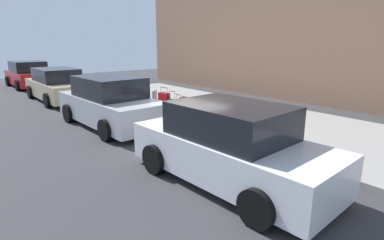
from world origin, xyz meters
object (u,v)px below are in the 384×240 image
Objects in this scene: suitcase_maroon_0 at (269,130)px; parked_car_white_0 at (230,146)px; fire_hydrant at (155,99)px; suitcase_navy_5 at (206,117)px; suitcase_teal_9 at (172,107)px; suitcase_maroon_7 at (187,108)px; suitcase_teal_2 at (238,124)px; suitcase_olive_1 at (255,126)px; suitcase_red_10 at (164,102)px; suitcase_olive_8 at (179,108)px; parked_car_silver_1 at (110,103)px; parked_car_beige_2 at (57,85)px; suitcase_silver_6 at (196,114)px; suitcase_black_4 at (217,115)px; suitcase_red_3 at (228,119)px; bollard_post at (144,96)px; parked_car_red_3 at (29,75)px.

suitcase_maroon_0 is 0.22× the size of parked_car_white_0.
suitcase_maroon_0 is 5.62m from fire_hydrant.
suitcase_teal_9 reaches higher than suitcase_navy_5.
suitcase_teal_2 is at bearing 179.07° from suitcase_maroon_7.
suitcase_olive_1 is 4.33m from suitcase_red_10.
suitcase_maroon_0 is at bearing 179.52° from suitcase_olive_8.
suitcase_maroon_0 is 0.21× the size of parked_car_silver_1.
suitcase_silver_6 is at bearing -163.99° from parked_car_beige_2.
suitcase_navy_5 is at bearing 5.88° from suitcase_black_4.
suitcase_red_3 is at bearing -179.27° from suitcase_teal_9.
suitcase_olive_8 is 0.94× the size of bollard_post.
suitcase_red_10 is at bearing -21.80° from parked_car_white_0.
suitcase_navy_5 is 0.91× the size of bollard_post.
suitcase_red_3 reaches higher than suitcase_maroon_0.
suitcase_maroon_0 is 1.12× the size of suitcase_teal_9.
suitcase_red_3 is 1.41m from suitcase_silver_6.
suitcase_maroon_0 is 1.25× the size of suitcase_silver_6.
suitcase_black_4 is 0.21× the size of parked_car_beige_2.
parked_car_silver_1 is at bearing 0.00° from parked_car_white_0.
suitcase_navy_5 is at bearing -178.27° from bollard_post.
suitcase_silver_6 is at bearing 178.00° from suitcase_teal_9.
parked_car_silver_1 is 1.04× the size of parked_car_red_3.
suitcase_teal_2 is 0.90× the size of suitcase_silver_6.
suitcase_navy_5 reaches higher than suitcase_olive_1.
suitcase_maroon_7 is 2.59m from parked_car_silver_1.
suitcase_maroon_7 is at bearing 1.40° from suitcase_olive_1.
parked_car_beige_2 is at bearing 24.15° from fire_hydrant.
suitcase_red_10 is 12.09m from parked_car_red_3.
parked_car_beige_2 reaches higher than suitcase_maroon_7.
parked_car_white_0 is (-3.20, 2.24, 0.35)m from suitcase_navy_5.
suitcase_olive_8 is at bearing -176.63° from bollard_post.
parked_car_beige_2 is (5.95, -0.00, -0.05)m from parked_car_silver_1.
suitcase_black_4 is (1.50, 0.03, 0.04)m from suitcase_olive_1.
suitcase_black_4 is 1.18× the size of bollard_post.
parked_car_red_3 is at bearing 7.58° from suitcase_maroon_0.
fire_hydrant is at bearing 0.41° from suitcase_olive_1.
suitcase_silver_6 is 3.24m from bollard_post.
suitcase_red_10 reaches higher than suitcase_teal_2.
suitcase_silver_6 is at bearing 3.51° from suitcase_red_3.
suitcase_maroon_0 is at bearing -179.91° from suitcase_silver_6.
suitcase_maroon_0 reaches higher than suitcase_navy_5.
suitcase_black_4 is 3.57m from parked_car_silver_1.
parked_car_white_0 is at bearing 128.81° from suitcase_teal_2.
fire_hydrant is 0.18× the size of parked_car_white_0.
suitcase_red_3 is at bearing -178.12° from suitcase_maroon_7.
parked_car_white_0 is at bearing 158.20° from suitcase_red_10.
suitcase_maroon_7 is 0.18× the size of parked_car_red_3.
suitcase_red_3 is at bearing -3.00° from suitcase_maroon_0.
suitcase_maroon_0 is 1.39× the size of suitcase_teal_2.
suitcase_olive_8 reaches higher than suitcase_teal_2.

